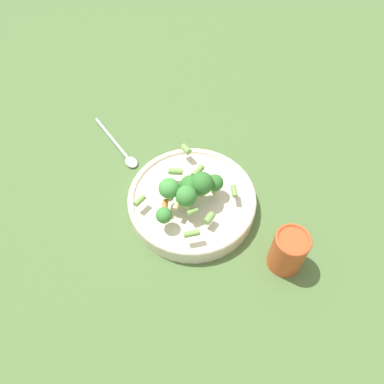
% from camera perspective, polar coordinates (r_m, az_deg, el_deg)
% --- Properties ---
extents(ground_plane, '(3.00, 3.00, 0.00)m').
position_cam_1_polar(ground_plane, '(0.80, -0.00, -2.17)').
color(ground_plane, '#4C6B38').
extents(bowl, '(0.27, 0.27, 0.04)m').
position_cam_1_polar(bowl, '(0.78, -0.00, -1.30)').
color(bowl, beige).
rests_on(bowl, ground_plane).
extents(pasta_salad, '(0.22, 0.19, 0.07)m').
position_cam_1_polar(pasta_salad, '(0.72, -0.43, 0.33)').
color(pasta_salad, '#8CB766').
rests_on(pasta_salad, bowl).
extents(cup, '(0.06, 0.06, 0.09)m').
position_cam_1_polar(cup, '(0.71, 14.48, -8.65)').
color(cup, '#CC4C23').
rests_on(cup, ground_plane).
extents(spoon, '(0.12, 0.16, 0.01)m').
position_cam_1_polar(spoon, '(0.90, -10.60, 6.18)').
color(spoon, silver).
rests_on(spoon, ground_plane).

